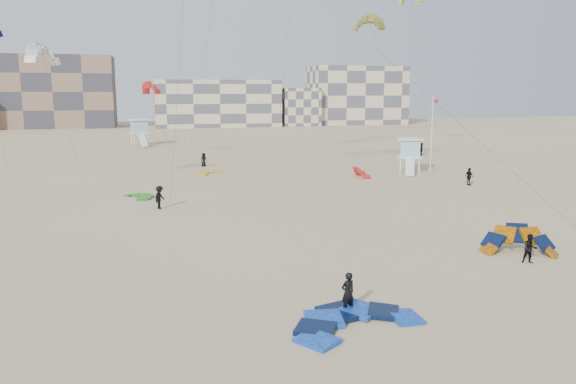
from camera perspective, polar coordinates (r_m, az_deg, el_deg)
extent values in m
plane|color=tan|center=(23.42, 4.88, -12.19)|extent=(320.00, 320.00, 0.00)
imported|color=black|center=(23.18, 6.09, -10.16)|extent=(0.72, 0.58, 1.73)
imported|color=black|center=(32.16, 23.37, -5.32)|extent=(0.91, 0.80, 1.56)
imported|color=black|center=(44.29, -12.91, -0.53)|extent=(1.18, 1.34, 1.80)
imported|color=black|center=(56.85, 17.93, 1.50)|extent=(0.61, 1.07, 1.72)
imported|color=black|center=(68.84, -8.56, 3.27)|extent=(0.96, 0.81, 1.66)
imported|color=black|center=(82.51, 13.36, 4.28)|extent=(0.78, 1.74, 1.81)
cylinder|color=#3F3F3F|center=(43.75, -10.88, 14.00)|extent=(2.45, 5.09, 21.98)
cylinder|color=#3F3F3F|center=(41.09, 11.40, 11.91)|extent=(9.22, 28.98, 18.64)
cylinder|color=#3F3F3F|center=(50.99, -21.75, 6.66)|extent=(3.75, 5.63, 10.91)
cylinder|color=#3F3F3F|center=(66.35, -8.53, 13.31)|extent=(3.87, 4.40, 23.44)
cylinder|color=#3F3F3F|center=(60.88, 11.43, 9.56)|extent=(5.30, 5.99, 15.04)
cylinder|color=#3F3F3F|center=(82.39, 13.32, 11.63)|extent=(1.74, 4.00, 20.93)
cylinder|color=#3F3F3F|center=(77.61, -0.42, 12.01)|extent=(1.42, 3.35, 20.93)
cylinder|color=#3F3F3F|center=(78.91, -12.77, 7.13)|extent=(2.52, 3.24, 8.29)
cube|color=white|center=(64.60, 12.29, 3.52)|extent=(3.46, 3.46, 0.13)
cube|color=#8EBAC2|center=(64.50, 12.32, 4.40)|extent=(2.84, 2.84, 1.86)
cube|color=white|center=(64.41, 12.36, 5.28)|extent=(3.58, 3.58, 0.15)
cube|color=white|center=(62.48, 13.26, 2.43)|extent=(1.96, 2.78, 1.54)
cube|color=white|center=(98.87, -14.84, 5.78)|extent=(3.56, 3.56, 0.15)
cube|color=#8EBAC2|center=(98.79, -14.87, 6.44)|extent=(2.92, 2.92, 2.15)
cube|color=white|center=(98.73, -14.90, 7.11)|extent=(3.69, 3.69, 0.17)
cube|color=white|center=(96.06, -14.84, 5.03)|extent=(1.67, 3.20, 1.78)
cylinder|color=white|center=(64.64, 14.39, 5.65)|extent=(0.11, 0.11, 8.43)
cube|color=#BB183E|center=(64.63, 14.78, 8.91)|extent=(0.63, 0.02, 0.42)
cube|color=#846650|center=(156.23, -22.41, 9.39)|extent=(28.00, 14.00, 18.00)
cube|color=beige|center=(151.51, -7.27, 8.92)|extent=(32.00, 16.00, 12.00)
cube|color=beige|center=(162.82, 6.96, 9.71)|extent=(26.00, 14.00, 16.00)
cube|color=beige|center=(153.60, 1.10, 8.64)|extent=(10.00, 10.00, 10.00)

